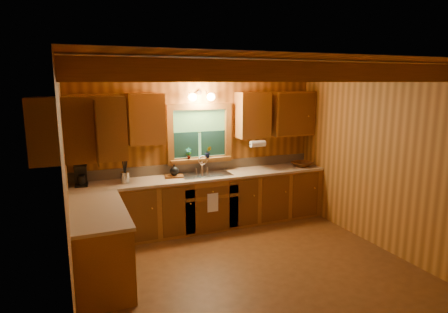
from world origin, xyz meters
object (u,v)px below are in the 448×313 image
cutting_board (174,176)px  wicker_basket (302,164)px  sink (205,177)px  coffee_maker (81,175)px

cutting_board → wicker_basket: (2.33, -0.13, 0.03)m
sink → cutting_board: (-0.51, 0.04, 0.06)m
coffee_maker → wicker_basket: coffee_maker is taller
coffee_maker → wicker_basket: (3.73, -0.17, -0.11)m
sink → coffee_maker: size_ratio=2.63×
coffee_maker → wicker_basket: bearing=3.2°
sink → cutting_board: bearing=175.6°
sink → coffee_maker: 1.93m
coffee_maker → cutting_board: size_ratio=1.10×
sink → wicker_basket: (1.81, -0.09, 0.09)m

